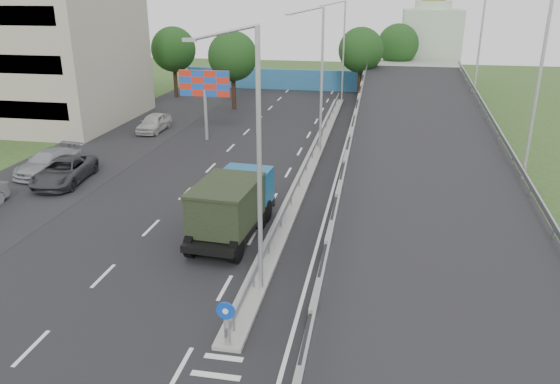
% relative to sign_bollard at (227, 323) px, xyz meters
% --- Properties ---
extents(road_surface, '(26.00, 90.00, 0.04)m').
position_rel_sign_bollard_xyz_m(road_surface, '(-3.00, 17.83, -1.03)').
color(road_surface, black).
rests_on(road_surface, ground).
extents(parking_strip, '(8.00, 90.00, 0.05)m').
position_rel_sign_bollard_xyz_m(parking_strip, '(-16.00, 17.83, -1.03)').
color(parking_strip, black).
rests_on(parking_strip, ground).
extents(median, '(1.00, 44.00, 0.20)m').
position_rel_sign_bollard_xyz_m(median, '(0.00, 21.83, -0.93)').
color(median, gray).
rests_on(median, ground).
extents(overpass_ramp, '(10.00, 50.00, 3.50)m').
position_rel_sign_bollard_xyz_m(overpass_ramp, '(7.50, 21.83, 0.72)').
color(overpass_ramp, gray).
rests_on(overpass_ramp, ground).
extents(median_guardrail, '(0.09, 44.00, 0.71)m').
position_rel_sign_bollard_xyz_m(median_guardrail, '(0.00, 21.83, -0.28)').
color(median_guardrail, gray).
rests_on(median_guardrail, median).
extents(sign_bollard, '(0.64, 0.23, 1.67)m').
position_rel_sign_bollard_xyz_m(sign_bollard, '(0.00, 0.00, 0.00)').
color(sign_bollard, black).
rests_on(sign_bollard, median).
extents(lamp_post_near, '(2.74, 0.18, 10.08)m').
position_rel_sign_bollard_xyz_m(lamp_post_near, '(0.11, 3.83, 4.77)').
color(lamp_post_near, '#B2B5B7').
rests_on(lamp_post_near, median).
extents(lamp_post_mid, '(2.74, 0.18, 10.08)m').
position_rel_sign_bollard_xyz_m(lamp_post_mid, '(0.11, 23.83, 4.77)').
color(lamp_post_mid, '#B2B5B7').
rests_on(lamp_post_mid, median).
extents(lamp_post_far, '(2.74, 0.18, 10.08)m').
position_rel_sign_bollard_xyz_m(lamp_post_far, '(0.11, 43.83, 4.77)').
color(lamp_post_far, '#B2B5B7').
rests_on(lamp_post_far, median).
extents(blue_wall, '(30.00, 0.50, 2.40)m').
position_rel_sign_bollard_xyz_m(blue_wall, '(-4.00, 49.83, 0.17)').
color(blue_wall, '#256C8A').
rests_on(blue_wall, ground).
extents(church, '(7.00, 7.00, 13.80)m').
position_rel_sign_bollard_xyz_m(church, '(10.00, 57.83, 4.28)').
color(church, '#B2CCAD').
rests_on(church, ground).
extents(billboard, '(4.00, 0.24, 5.50)m').
position_rel_sign_bollard_xyz_m(billboard, '(-9.00, 25.83, 3.15)').
color(billboard, '#B2B5B7').
rests_on(billboard, ground).
extents(tree_left_mid, '(4.80, 4.80, 7.60)m').
position_rel_sign_bollard_xyz_m(tree_left_mid, '(-10.00, 37.83, 4.14)').
color(tree_left_mid, black).
rests_on(tree_left_mid, ground).
extents(tree_median_far, '(4.80, 4.80, 7.60)m').
position_rel_sign_bollard_xyz_m(tree_median_far, '(2.00, 45.83, 4.14)').
color(tree_median_far, black).
rests_on(tree_median_far, ground).
extents(tree_left_far, '(4.80, 4.80, 7.60)m').
position_rel_sign_bollard_xyz_m(tree_left_far, '(-18.00, 42.83, 4.14)').
color(tree_left_far, black).
rests_on(tree_left_far, ground).
extents(tree_ramp_far, '(4.80, 4.80, 7.60)m').
position_rel_sign_bollard_xyz_m(tree_ramp_far, '(6.00, 52.83, 4.14)').
color(tree_ramp_far, black).
rests_on(tree_ramp_far, ground).
extents(dump_truck, '(2.98, 6.90, 2.97)m').
position_rel_sign_bollard_xyz_m(dump_truck, '(-2.19, 8.81, 0.61)').
color(dump_truck, black).
rests_on(dump_truck, ground).
extents(parked_car_c, '(3.12, 5.72, 1.52)m').
position_rel_sign_bollard_xyz_m(parked_car_c, '(-14.53, 14.37, -0.27)').
color(parked_car_c, '#333438').
rests_on(parked_car_c, ground).
extents(parked_car_d, '(2.83, 5.45, 1.51)m').
position_rel_sign_bollard_xyz_m(parked_car_d, '(-16.58, 15.95, -0.28)').
color(parked_car_d, '#95989D').
rests_on(parked_car_d, ground).
extents(parked_car_e, '(1.81, 4.42, 1.50)m').
position_rel_sign_bollard_xyz_m(parked_car_e, '(-14.24, 27.67, -0.28)').
color(parked_car_e, '#B3B3AF').
rests_on(parked_car_e, ground).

